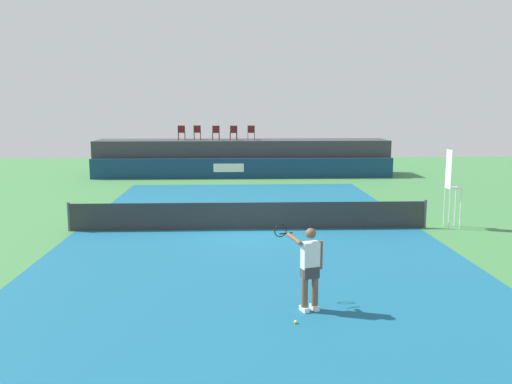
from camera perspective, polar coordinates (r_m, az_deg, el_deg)
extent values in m
plane|color=#3D7A42|center=(21.83, -0.93, -2.19)|extent=(48.00, 48.00, 0.00)
cube|color=#16597A|center=(18.90, -0.71, -3.94)|extent=(12.00, 22.00, 0.00)
cube|color=navy|center=(32.12, -1.39, 2.49)|extent=(18.00, 0.20, 1.20)
cube|color=white|center=(32.00, -2.91, 2.57)|extent=(1.80, 0.02, 0.50)
cube|color=#38383D|center=(33.86, -1.44, 3.68)|extent=(18.00, 2.80, 2.20)
cylinder|color=#561919|center=(34.19, -7.50, 5.88)|extent=(0.04, 0.04, 0.44)
cylinder|color=#561919|center=(34.21, -8.18, 5.86)|extent=(0.04, 0.04, 0.44)
cylinder|color=#561919|center=(33.78, -7.52, 5.84)|extent=(0.04, 0.04, 0.44)
cylinder|color=#561919|center=(33.80, -8.21, 5.83)|extent=(0.04, 0.04, 0.44)
cube|color=#561919|center=(33.98, -7.86, 6.25)|extent=(0.46, 0.46, 0.03)
cube|color=#561919|center=(33.77, -7.88, 6.61)|extent=(0.44, 0.05, 0.42)
cylinder|color=#561919|center=(34.14, -5.85, 5.90)|extent=(0.04, 0.04, 0.44)
cylinder|color=#561919|center=(34.15, -6.53, 5.89)|extent=(0.04, 0.04, 0.44)
cylinder|color=#561919|center=(33.73, -5.87, 5.86)|extent=(0.04, 0.04, 0.44)
cylinder|color=#561919|center=(33.75, -6.56, 5.85)|extent=(0.04, 0.04, 0.44)
cube|color=#561919|center=(33.93, -6.21, 6.27)|extent=(0.45, 0.45, 0.03)
cube|color=#561919|center=(33.71, -6.23, 6.64)|extent=(0.44, 0.04, 0.42)
cylinder|color=#561919|center=(33.73, -3.93, 5.89)|extent=(0.04, 0.04, 0.44)
cylinder|color=#561919|center=(33.71, -4.62, 5.88)|extent=(0.04, 0.04, 0.44)
cylinder|color=#561919|center=(33.33, -3.89, 5.85)|extent=(0.04, 0.04, 0.44)
cylinder|color=#561919|center=(33.30, -4.59, 5.84)|extent=(0.04, 0.04, 0.44)
cube|color=#561919|center=(33.50, -4.26, 6.27)|extent=(0.48, 0.48, 0.03)
cube|color=#561919|center=(33.29, -4.25, 6.64)|extent=(0.44, 0.06, 0.42)
cylinder|color=#561919|center=(33.70, -2.07, 5.90)|extent=(0.04, 0.04, 0.44)
cylinder|color=#561919|center=(33.67, -2.76, 5.89)|extent=(0.04, 0.04, 0.44)
cylinder|color=#561919|center=(33.30, -2.02, 5.87)|extent=(0.04, 0.04, 0.44)
cylinder|color=#561919|center=(33.27, -2.71, 5.86)|extent=(0.04, 0.04, 0.44)
cube|color=#561919|center=(33.47, -2.39, 6.28)|extent=(0.47, 0.47, 0.03)
cube|color=#561919|center=(33.26, -2.37, 6.65)|extent=(0.44, 0.06, 0.42)
cylinder|color=#561919|center=(33.81, -0.18, 5.92)|extent=(0.04, 0.04, 0.44)
cylinder|color=#561919|center=(33.81, -0.86, 5.92)|extent=(0.04, 0.04, 0.44)
cylinder|color=#561919|center=(33.40, -0.17, 5.88)|extent=(0.04, 0.04, 0.44)
cylinder|color=#561919|center=(33.40, -0.86, 5.88)|extent=(0.04, 0.04, 0.44)
cube|color=#561919|center=(33.59, -0.52, 6.30)|extent=(0.45, 0.45, 0.03)
cube|color=#561919|center=(33.37, -0.52, 6.67)|extent=(0.44, 0.04, 0.42)
cylinder|color=white|center=(20.17, 20.77, -1.69)|extent=(0.04, 0.04, 1.40)
cylinder|color=white|center=(20.52, 20.28, -1.48)|extent=(0.04, 0.04, 1.40)
cylinder|color=white|center=(19.99, 19.73, -1.72)|extent=(0.04, 0.04, 1.40)
cylinder|color=white|center=(20.35, 19.26, -1.51)|extent=(0.04, 0.04, 1.40)
cube|color=white|center=(20.14, 20.12, 0.40)|extent=(0.46, 0.46, 0.03)
cube|color=white|center=(19.97, 19.69, 2.32)|extent=(0.05, 0.44, 1.33)
cube|color=#2D2D2D|center=(18.80, -0.72, -2.54)|extent=(12.40, 0.02, 0.95)
cylinder|color=#4C4C51|center=(19.63, -19.14, -2.47)|extent=(0.10, 0.10, 1.00)
cylinder|color=#4C4C51|center=(19.95, 17.40, -2.21)|extent=(0.10, 0.10, 1.00)
cube|color=white|center=(11.70, 6.20, -12.01)|extent=(0.20, 0.28, 0.10)
cylinder|color=brown|center=(11.54, 6.24, -9.88)|extent=(0.14, 0.14, 0.82)
cube|color=white|center=(11.59, 5.12, -12.19)|extent=(0.20, 0.28, 0.10)
cylinder|color=brown|center=(11.43, 5.16, -10.04)|extent=(0.14, 0.14, 0.82)
cube|color=#333338|center=(11.38, 5.72, -8.39)|extent=(0.39, 0.32, 0.24)
cube|color=silver|center=(11.28, 5.75, -6.64)|extent=(0.41, 0.31, 0.56)
sphere|color=brown|center=(11.17, 5.79, -4.37)|extent=(0.22, 0.22, 0.22)
cylinder|color=brown|center=(11.40, 6.83, -6.61)|extent=(0.09, 0.09, 0.60)
cylinder|color=brown|center=(11.33, 4.07, -4.95)|extent=(0.28, 0.60, 0.14)
cylinder|color=black|center=(11.70, 3.18, -4.38)|extent=(0.29, 0.13, 0.03)
torus|color=black|center=(11.95, 2.60, -4.08)|extent=(0.30, 0.12, 0.30)
sphere|color=#D8EA33|center=(10.97, 4.21, -13.51)|extent=(0.07, 0.07, 0.07)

